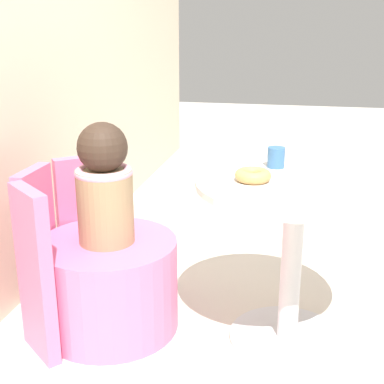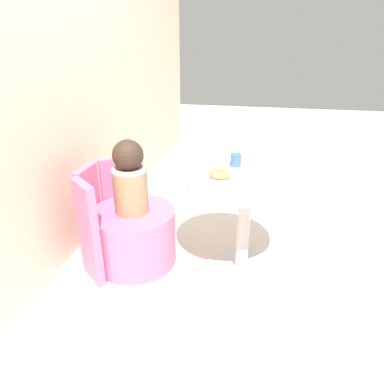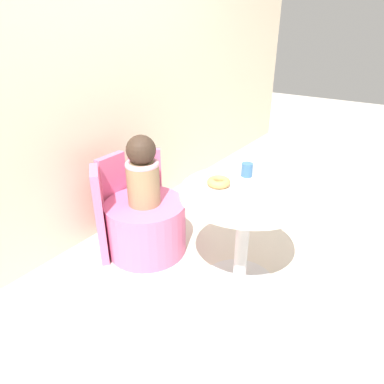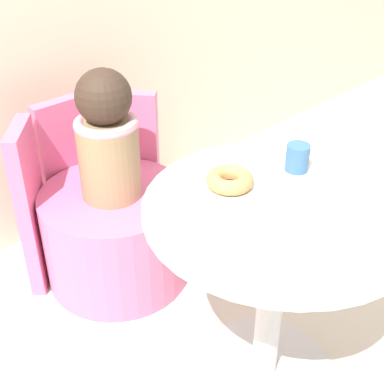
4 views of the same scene
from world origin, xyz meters
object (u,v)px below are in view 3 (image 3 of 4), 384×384
(tub_chair, at_px, (146,227))
(child_figure, at_px, (143,172))
(round_table, at_px, (244,219))
(cup, at_px, (247,170))
(donut, at_px, (219,182))

(tub_chair, xyz_separation_m, child_figure, (0.00, 0.00, 0.41))
(tub_chair, distance_m, child_figure, 0.41)
(round_table, relative_size, cup, 9.08)
(donut, relative_size, cup, 1.63)
(round_table, height_order, tub_chair, round_table)
(child_figure, bearing_deg, donut, -88.52)
(tub_chair, bearing_deg, donut, -88.52)
(child_figure, bearing_deg, cup, -70.56)
(round_table, xyz_separation_m, donut, (-0.03, 0.15, 0.20))
(tub_chair, xyz_separation_m, cup, (0.22, -0.61, 0.49))
(child_figure, bearing_deg, tub_chair, 180.00)
(tub_chair, bearing_deg, cup, -70.56)
(child_figure, xyz_separation_m, donut, (0.01, -0.55, 0.07))
(child_figure, distance_m, donut, 0.55)
(tub_chair, distance_m, cup, 0.82)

